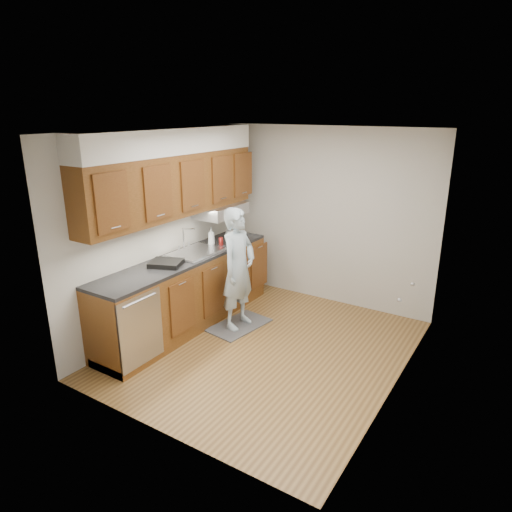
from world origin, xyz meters
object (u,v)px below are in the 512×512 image
(dish_rack, at_px, (166,263))
(steel_can, at_px, (230,239))
(soap_bottle_a, at_px, (211,236))
(soap_bottle_c, at_px, (229,232))
(soda_can, at_px, (221,241))
(soap_bottle_b, at_px, (237,236))
(person, at_px, (238,261))

(dish_rack, bearing_deg, steel_can, 63.39)
(soap_bottle_a, bearing_deg, soap_bottle_c, 92.57)
(soap_bottle_a, height_order, dish_rack, soap_bottle_a)
(soda_can, bearing_deg, soap_bottle_b, 61.74)
(soap_bottle_a, height_order, soap_bottle_c, soap_bottle_a)
(soap_bottle_b, height_order, dish_rack, soap_bottle_b)
(soap_bottle_b, relative_size, steel_can, 1.65)
(soda_can, bearing_deg, soap_bottle_c, 108.38)
(soap_bottle_a, height_order, soap_bottle_b, soap_bottle_a)
(soda_can, xyz_separation_m, steel_can, (0.05, 0.16, 0.00))
(soda_can, height_order, dish_rack, soda_can)
(person, height_order, steel_can, person)
(soda_can, xyz_separation_m, dish_rack, (-0.04, -1.03, -0.02))
(person, relative_size, steel_can, 15.84)
(person, relative_size, soap_bottle_a, 7.15)
(person, xyz_separation_m, soap_bottle_b, (-0.40, 0.56, 0.13))
(soap_bottle_a, xyz_separation_m, soap_bottle_c, (-0.02, 0.45, -0.04))
(steel_can, bearing_deg, soap_bottle_c, 127.95)
(soda_can, bearing_deg, steel_can, 73.36)
(soap_bottle_c, xyz_separation_m, dish_rack, (0.08, -1.41, -0.05))
(soap_bottle_b, xyz_separation_m, dish_rack, (-0.16, -1.26, -0.06))
(soap_bottle_c, bearing_deg, person, -48.06)
(person, xyz_separation_m, soap_bottle_c, (-0.64, 0.71, 0.12))
(soap_bottle_b, distance_m, soda_can, 0.25)
(soap_bottle_c, relative_size, steel_can, 1.48)
(soap_bottle_c, distance_m, dish_rack, 1.41)
(soap_bottle_b, bearing_deg, soap_bottle_c, 147.65)
(person, relative_size, dish_rack, 4.88)
(soap_bottle_b, bearing_deg, dish_rack, -97.36)
(soap_bottle_a, height_order, soda_can, soap_bottle_a)
(steel_can, height_order, dish_rack, steel_can)
(soap_bottle_a, distance_m, steel_can, 0.28)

